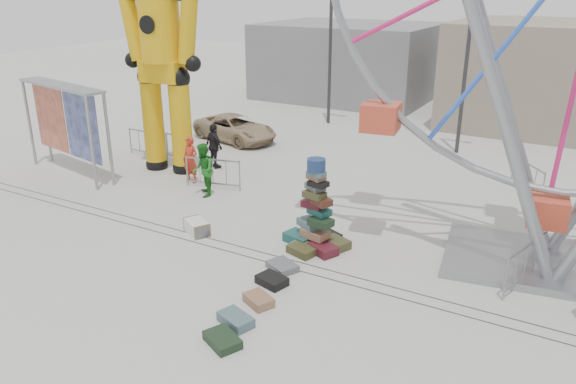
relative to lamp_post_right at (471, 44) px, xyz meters
The scene contains 25 objects.
ground 14.09m from the lamp_post_right, 103.39° to the right, with size 90.00×90.00×0.00m, color #9E9E99.
track_line_near 13.54m from the lamp_post_right, 104.01° to the right, with size 40.00×0.04×0.01m, color #47443F.
track_line_far 13.18m from the lamp_post_right, 104.46° to the right, with size 40.00×0.04×0.01m, color #47443F.
building_left 13.00m from the lamp_post_right, 135.30° to the left, with size 10.00×8.00×4.40m, color gray.
lamp_post_right is the anchor object (origin of this frame).
lamp_post_left 7.28m from the lamp_post_right, 164.05° to the left, with size 1.41×0.25×8.00m.
suitcase_tower 11.60m from the lamp_post_right, 96.57° to the right, with size 1.93×1.60×2.51m.
crash_test_dummy 11.99m from the lamp_post_right, 139.42° to the right, with size 3.28×1.44×8.23m.
banner_scaffold 15.73m from the lamp_post_right, 140.16° to the right, with size 4.72×1.67×3.37m.
steamer_trunk 13.45m from the lamp_post_right, 111.07° to the right, with size 0.84×0.48×0.39m, color silver.
row_case_0 12.40m from the lamp_post_right, 96.60° to the right, with size 0.75×0.54×0.21m, color #424221.
row_case_1 13.36m from the lamp_post_right, 96.19° to the right, with size 0.75×0.57×0.18m, color slate.
row_case_2 14.06m from the lamp_post_right, 95.19° to the right, with size 0.71×0.51×0.21m, color black.
row_case_3 14.91m from the lamp_post_right, 94.07° to the right, with size 0.69×0.47×0.21m, color #97674D.
row_case_4 15.77m from the lamp_post_right, 93.84° to the right, with size 0.79×0.47×0.22m, color slate.
row_case_5 16.44m from the lamp_post_right, 93.08° to the right, with size 0.79×0.52×0.19m, color #1B311D.
barricade_dummy_a 13.59m from the lamp_post_right, 147.94° to the right, with size 2.00×0.10×1.10m, color gray, non-canonical shape.
barricade_dummy_b 13.14m from the lamp_post_right, 148.22° to the right, with size 2.00×0.10×1.10m, color gray, non-canonical shape.
barricade_dummy_c 11.45m from the lamp_post_right, 126.83° to the right, with size 2.00×0.10×1.10m, color gray, non-canonical shape.
barricade_wheel_front 11.79m from the lamp_post_right, 68.70° to the right, with size 2.00×0.10×1.10m, color gray, non-canonical shape.
barricade_wheel_back 6.32m from the lamp_post_right, 50.12° to the right, with size 2.00×0.10×1.10m, color gray, non-canonical shape.
pedestrian_red 11.91m from the lamp_post_right, 131.41° to the right, with size 0.61×0.40×1.68m, color #B62B1A.
pedestrian_green 11.82m from the lamp_post_right, 123.85° to the right, with size 0.88×0.69×1.81m, color #1B6E1C.
pedestrian_black 10.90m from the lamp_post_right, 138.87° to the right, with size 1.03×0.43×1.76m, color black.
parked_suv 10.58m from the lamp_post_right, 161.84° to the right, with size 1.90×4.13×1.15m, color tan.
Camera 1 is at (8.07, -10.41, 6.87)m, focal length 35.00 mm.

